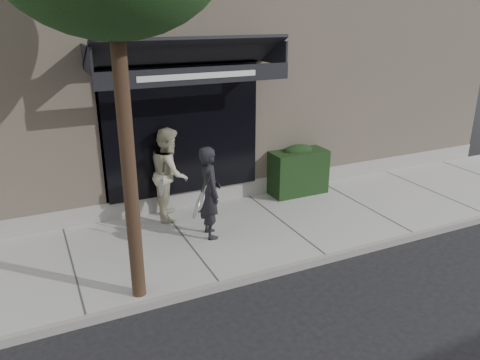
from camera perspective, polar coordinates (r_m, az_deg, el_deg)
ground at (r=9.47m, az=5.13°, el=-5.69°), size 80.00×80.00×0.00m
sidewalk at (r=9.44m, az=5.14°, el=-5.36°), size 20.00×3.00×0.12m
curb at (r=8.29m, az=10.59°, el=-9.39°), size 20.00×0.10×0.14m
building_facade at (r=13.11m, az=-5.77°, el=13.98°), size 14.30×8.04×5.64m
hedge at (r=10.74m, az=6.98°, el=1.22°), size 1.30×0.70×1.14m
pedestrian_front at (r=8.49m, az=-3.75°, el=-1.53°), size 0.73×0.88×1.72m
pedestrian_back at (r=9.38m, az=-8.57°, el=0.82°), size 0.92×1.06×1.85m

